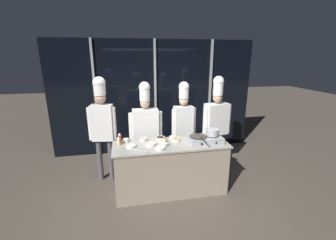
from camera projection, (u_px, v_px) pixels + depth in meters
ground_plane at (171, 190)px, 4.05m from camera, size 24.00×24.00×0.00m
window_wall_back at (155, 98)px, 5.44m from camera, size 4.88×0.09×2.70m
demo_counter at (171, 168)px, 3.93m from camera, size 1.95×0.67×0.90m
portable_stove at (205, 139)px, 3.86m from camera, size 0.56×0.37×0.12m
frying_pan at (198, 135)px, 3.80m from camera, size 0.31×0.53×0.05m
stock_pot at (213, 132)px, 3.85m from camera, size 0.24×0.21×0.11m
squeeze_bottle_chili at (120, 138)px, 3.84m from camera, size 0.06×0.06×0.17m
squeeze_bottle_oil at (118, 141)px, 3.73m from camera, size 0.05×0.05×0.15m
prep_bowl_soy_glaze at (161, 138)px, 3.97m from camera, size 0.16×0.16×0.05m
prep_bowl_onion at (131, 146)px, 3.66m from camera, size 0.16×0.16×0.04m
prep_bowl_ginger at (163, 141)px, 3.84m from camera, size 0.10×0.10×0.05m
prep_bowl_rice at (126, 140)px, 3.88m from camera, size 0.10×0.10×0.06m
prep_bowl_bean_sprouts at (172, 137)px, 4.04m from camera, size 0.11×0.11×0.04m
prep_bowl_garlic at (160, 148)px, 3.58m from camera, size 0.17×0.17×0.04m
prep_bowl_shrimp at (143, 139)px, 3.92m from camera, size 0.13×0.13×0.05m
prep_bowl_carrots at (176, 140)px, 3.91m from camera, size 0.13×0.13×0.05m
prep_bowl_chicken at (150, 144)px, 3.72m from camera, size 0.17×0.17×0.04m
prep_bowl_noodles at (164, 144)px, 3.70m from camera, size 0.11×0.11×0.05m
serving_spoon_slotted at (144, 151)px, 3.49m from camera, size 0.24×0.18×0.02m
chef_head at (102, 120)px, 4.09m from camera, size 0.51×0.26×1.99m
chef_sous at (146, 126)px, 4.29m from camera, size 0.63×0.25×1.88m
chef_line at (183, 120)px, 4.52m from camera, size 0.50×0.23×1.86m
chef_pastry at (216, 119)px, 4.55m from camera, size 0.62×0.33×1.96m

